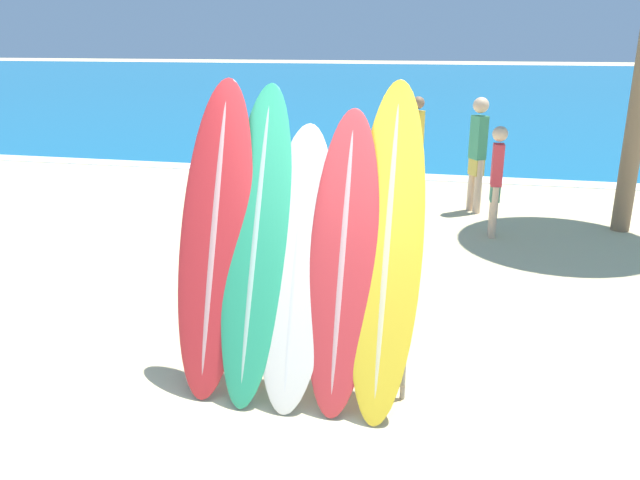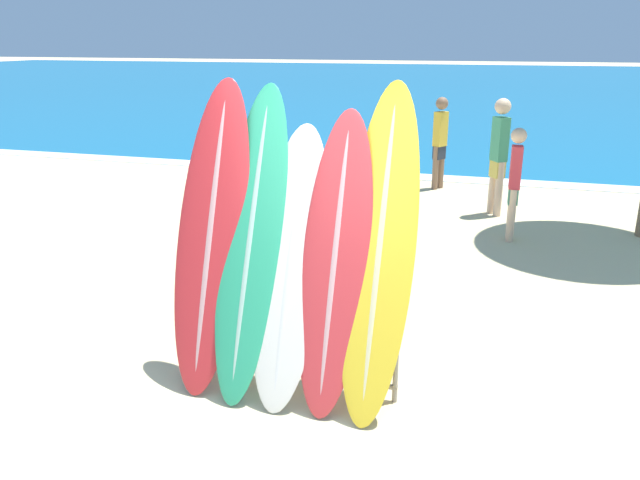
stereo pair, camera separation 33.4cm
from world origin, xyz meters
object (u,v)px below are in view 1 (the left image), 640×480
object	(u,v)px
surfboard_slot_1	(256,242)
surfboard_slot_4	(387,248)
person_far_left	(417,138)
surfboard_slot_2	(297,266)
person_near_water	(477,151)
surfboard_slot_3	(343,261)
surfboard_slot_0	(215,237)
surfboard_rack	(297,328)
person_mid_beach	(496,178)

from	to	relation	value
surfboard_slot_1	surfboard_slot_4	xyz separation A→B (m)	(0.99, 0.02, 0.02)
surfboard_slot_4	person_far_left	world-z (taller)	surfboard_slot_4
surfboard_slot_1	surfboard_slot_2	distance (m)	0.37
surfboard_slot_1	surfboard_slot_2	world-z (taller)	surfboard_slot_1
surfboard_slot_1	surfboard_slot_4	distance (m)	1.00
surfboard_slot_1	person_near_water	bearing A→B (deg)	73.07
surfboard_slot_4	surfboard_slot_3	bearing A→B (deg)	-169.50
surfboard_slot_0	person_far_left	size ratio (longest dim) A/B	1.42
surfboard_slot_2	surfboard_slot_4	world-z (taller)	surfboard_slot_4
surfboard_slot_2	surfboard_slot_0	bearing A→B (deg)	175.79
surfboard_slot_1	person_far_left	world-z (taller)	surfboard_slot_1
surfboard_rack	person_far_left	xyz separation A→B (m)	(0.34, 7.29, 0.40)
surfboard_slot_0	surfboard_slot_1	xyz separation A→B (m)	(0.33, 0.00, -0.02)
surfboard_slot_0	surfboard_rack	bearing A→B (deg)	-5.25
person_far_left	surfboard_slot_1	bearing A→B (deg)	25.75
person_mid_beach	person_far_left	size ratio (longest dim) A/B	0.92
surfboard_rack	person_near_water	size ratio (longest dim) A/B	0.95
surfboard_rack	surfboard_slot_3	xyz separation A→B (m)	(0.35, 0.02, 0.57)
surfboard_slot_3	person_far_left	world-z (taller)	surfboard_slot_3
person_far_left	person_near_water	bearing A→B (deg)	65.08
surfboard_slot_3	person_mid_beach	size ratio (longest dim) A/B	1.41
surfboard_slot_4	person_mid_beach	bearing A→B (deg)	77.41
surfboard_rack	surfboard_slot_4	bearing A→B (deg)	7.02
person_near_water	surfboard_slot_0	bearing A→B (deg)	129.01
surfboard_slot_3	surfboard_slot_4	bearing A→B (deg)	10.50
person_mid_beach	surfboard_slot_4	bearing A→B (deg)	165.37
surfboard_slot_1	surfboard_slot_0	bearing A→B (deg)	-179.68
person_near_water	surfboard_slot_4	bearing A→B (deg)	141.60
surfboard_slot_0	surfboard_slot_1	size ratio (longest dim) A/B	1.02
surfboard_slot_2	surfboard_slot_4	xyz separation A→B (m)	(0.66, 0.07, 0.16)
person_mid_beach	surfboard_slot_3	bearing A→B (deg)	161.67
surfboard_slot_4	person_far_left	size ratio (longest dim) A/B	1.42
surfboard_slot_1	person_near_water	distance (m)	5.93
surfboard_rack	person_mid_beach	distance (m)	4.75
surfboard_rack	surfboard_slot_3	size ratio (longest dim) A/B	0.79
surfboard_slot_2	surfboard_slot_3	size ratio (longest dim) A/B	0.94
surfboard_slot_2	person_near_water	xyz separation A→B (m)	(1.39, 5.72, -0.03)
surfboard_slot_1	surfboard_slot_3	bearing A→B (deg)	-3.35
person_near_water	person_far_left	distance (m)	1.88
surfboard_rack	surfboard_slot_4	distance (m)	0.95
surfboard_rack	surfboard_slot_2	distance (m)	0.51
surfboard_slot_3	person_near_water	distance (m)	5.80
person_near_water	person_mid_beach	world-z (taller)	person_near_water
surfboard_slot_3	surfboard_slot_0	bearing A→B (deg)	177.86
surfboard_slot_4	surfboard_slot_1	bearing A→B (deg)	-178.90
person_near_water	surfboard_slot_3	bearing A→B (deg)	138.57
surfboard_slot_3	person_near_water	size ratio (longest dim) A/B	1.20
surfboard_slot_4	person_near_water	size ratio (longest dim) A/B	1.31
surfboard_slot_1	person_far_left	distance (m)	7.26
surfboard_slot_4	person_near_water	bearing A→B (deg)	82.64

